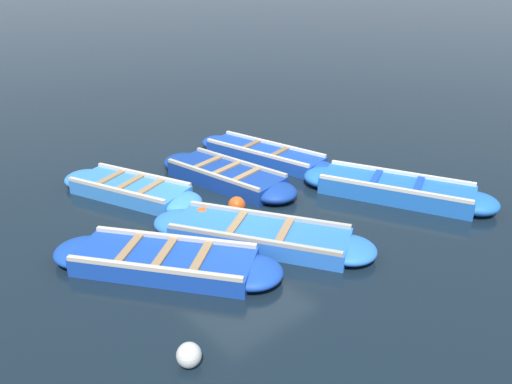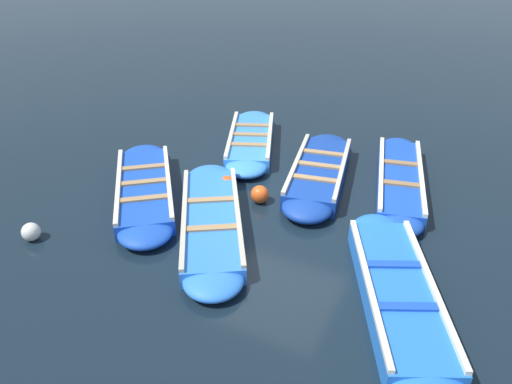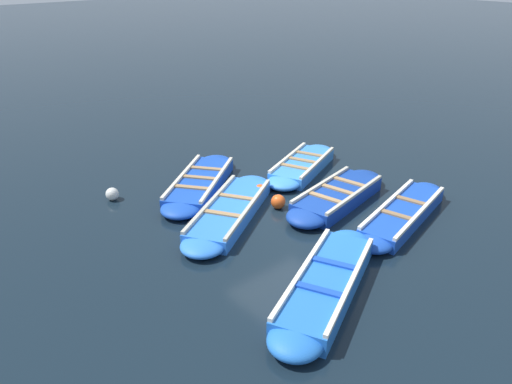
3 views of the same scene
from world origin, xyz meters
The scene contains 10 objects.
ground_plane centered at (0.00, 0.00, 0.00)m, with size 120.00×120.00×0.00m, color black.
boat_alongside centered at (2.63, -1.86, 0.18)m, with size 2.49×3.99×0.42m.
boat_outer_left centered at (-2.42, -1.04, 0.15)m, with size 3.07×3.61×0.37m.
boat_near_quay centered at (-1.54, 1.79, 0.16)m, with size 2.11×3.48×0.37m.
boat_drifting centered at (-0.71, -1.39, 0.15)m, with size 2.90×3.93×0.36m.
boat_inner_gap centered at (0.40, 1.02, 0.17)m, with size 1.60×3.73×0.40m.
boat_tucked centered at (1.94, 1.48, 0.16)m, with size 1.63×3.92×0.37m.
buoy_orange_near centered at (-0.32, -0.25, 0.17)m, with size 0.34×0.34×0.34m, color #E05119.
buoy_yellow_far centered at (-3.29, -3.02, 0.16)m, with size 0.32×0.32×0.32m, color silver.
buoy_white_drifting centered at (-1.08, -0.16, 0.16)m, with size 0.32×0.32×0.32m, color #E05119.
Camera 1 is at (-5.70, -7.09, 4.56)m, focal length 35.00 mm.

